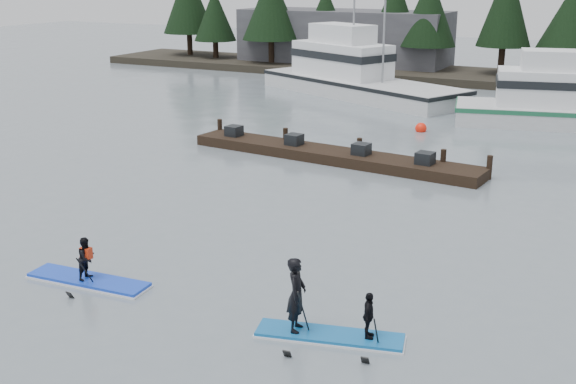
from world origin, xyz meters
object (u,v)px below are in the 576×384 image
at_px(fishing_boat_medium, 576,116).
at_px(paddleboard_solo, 88,270).
at_px(paddleboard_duo, 321,312).
at_px(fishing_boat_large, 355,85).
at_px(floating_dock, 331,155).

bearing_deg(fishing_boat_medium, paddleboard_solo, -121.55).
bearing_deg(paddleboard_duo, fishing_boat_large, 96.83).
xyz_separation_m(fishing_boat_large, fishing_boat_medium, (14.77, -4.01, -0.10)).
relative_size(fishing_boat_medium, paddleboard_solo, 3.94).
bearing_deg(floating_dock, fishing_boat_large, 114.12).
height_order(fishing_boat_large, paddleboard_solo, fishing_boat_large).
distance_m(floating_dock, paddleboard_duo, 16.58).
xyz_separation_m(floating_dock, paddleboard_solo, (-0.56, -15.38, 0.13)).
bearing_deg(fishing_boat_medium, floating_dock, -137.52).
xyz_separation_m(fishing_boat_medium, floating_dock, (-9.01, -13.08, -0.35)).
bearing_deg(fishing_boat_large, paddleboard_solo, -56.38).
height_order(fishing_boat_medium, paddleboard_solo, fishing_boat_medium).
relative_size(fishing_boat_large, paddleboard_solo, 4.50).
bearing_deg(fishing_boat_large, paddleboard_duo, -44.80).
height_order(paddleboard_solo, paddleboard_duo, paddleboard_duo).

